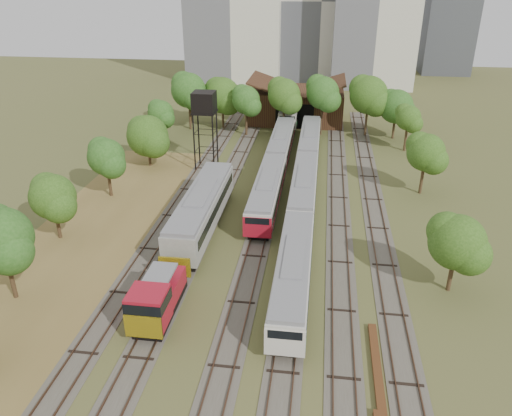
# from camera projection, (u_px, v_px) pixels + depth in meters

# --- Properties ---
(ground) EXTENTS (240.00, 240.00, 0.00)m
(ground) POSITION_uv_depth(u_px,v_px,m) (261.00, 331.00, 37.05)
(ground) COLOR #475123
(ground) RESTS_ON ground
(dry_grass_patch) EXTENTS (14.00, 60.00, 0.04)m
(dry_grass_patch) POSITION_uv_depth(u_px,v_px,m) (80.00, 258.00, 46.38)
(dry_grass_patch) COLOR brown
(dry_grass_patch) RESTS_ON ground
(tracks) EXTENTS (24.60, 80.00, 0.19)m
(tracks) POSITION_uv_depth(u_px,v_px,m) (282.00, 194.00, 59.48)
(tracks) COLOR #4C473D
(tracks) RESTS_ON ground
(railcar_red_set) EXTENTS (2.82, 34.58, 3.49)m
(railcar_red_set) POSITION_uv_depth(u_px,v_px,m) (275.00, 165.00, 63.34)
(railcar_red_set) COLOR black
(railcar_red_set) RESTS_ON ground
(railcar_green_set) EXTENTS (2.80, 52.08, 3.45)m
(railcar_green_set) POSITION_uv_depth(u_px,v_px,m) (304.00, 190.00, 56.31)
(railcar_green_set) COLOR black
(railcar_green_set) RESTS_ON ground
(railcar_rear) EXTENTS (3.00, 16.08, 3.71)m
(railcar_rear) POSITION_uv_depth(u_px,v_px,m) (291.00, 110.00, 87.66)
(railcar_rear) COLOR black
(railcar_rear) RESTS_ON ground
(shunter_locomotive) EXTENTS (2.76, 8.10, 3.61)m
(shunter_locomotive) POSITION_uv_depth(u_px,v_px,m) (157.00, 300.00, 37.64)
(shunter_locomotive) COLOR black
(shunter_locomotive) RESTS_ON ground
(old_grey_coach) EXTENTS (3.29, 18.00, 4.08)m
(old_grey_coach) POSITION_uv_depth(u_px,v_px,m) (202.00, 209.00, 50.75)
(old_grey_coach) COLOR black
(old_grey_coach) RESTS_ON ground
(water_tower) EXTENTS (2.96, 2.96, 10.25)m
(water_tower) POSITION_uv_depth(u_px,v_px,m) (204.00, 104.00, 64.13)
(water_tower) COLOR black
(water_tower) RESTS_ON ground
(rail_pile_far) EXTENTS (0.57, 9.11, 0.30)m
(rail_pile_far) POSITION_uv_depth(u_px,v_px,m) (377.00, 369.00, 33.30)
(rail_pile_far) COLOR brown
(rail_pile_far) RESTS_ON ground
(maintenance_shed) EXTENTS (16.45, 11.55, 7.58)m
(maintenance_shed) POSITION_uv_depth(u_px,v_px,m) (297.00, 104.00, 87.78)
(maintenance_shed) COLOR #371A14
(maintenance_shed) RESTS_ON ground
(tree_band_left) EXTENTS (7.82, 65.66, 8.63)m
(tree_band_left) POSITION_uv_depth(u_px,v_px,m) (117.00, 154.00, 58.05)
(tree_band_left) COLOR #382616
(tree_band_left) RESTS_ON ground
(tree_band_far) EXTENTS (38.71, 8.79, 9.54)m
(tree_band_far) POSITION_uv_depth(u_px,v_px,m) (288.00, 96.00, 79.53)
(tree_band_far) COLOR #382616
(tree_band_far) RESTS_ON ground
(tree_band_right) EXTENTS (5.37, 40.41, 7.35)m
(tree_band_right) POSITION_uv_depth(u_px,v_px,m) (430.00, 170.00, 53.37)
(tree_band_right) COLOR #382616
(tree_band_right) RESTS_ON ground
(tower_far_right) EXTENTS (12.00, 12.00, 28.00)m
(tower_far_right) POSITION_uv_depth(u_px,v_px,m) (450.00, 16.00, 125.30)
(tower_far_right) COLOR #44474C
(tower_far_right) RESTS_ON ground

